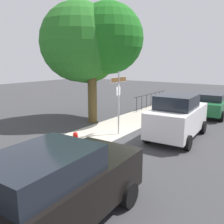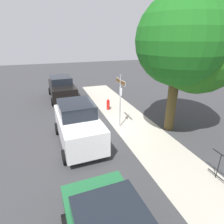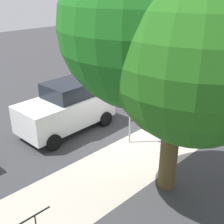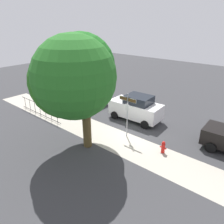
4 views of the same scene
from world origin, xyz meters
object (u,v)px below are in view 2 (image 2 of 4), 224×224
object	(u,v)px
fire_hydrant	(108,104)
street_sign	(120,93)
car_white	(78,124)
shade_tree	(191,46)
car_black	(62,88)

from	to	relation	value
fire_hydrant	street_sign	bearing A→B (deg)	-3.93
fire_hydrant	car_white	bearing A→B (deg)	-35.58
car_white	shade_tree	bearing A→B (deg)	82.64
car_black	fire_hydrant	distance (m)	4.82
street_sign	fire_hydrant	xyz separation A→B (m)	(-2.89, 0.20, -1.72)
car_black	car_white	xyz separation A→B (m)	(7.74, 0.10, 0.10)
street_sign	car_black	size ratio (longest dim) A/B	0.65
street_sign	fire_hydrant	distance (m)	3.37
shade_tree	street_sign	bearing A→B (deg)	-116.69
car_black	fire_hydrant	bearing A→B (deg)	35.49
street_sign	shade_tree	xyz separation A→B (m)	(1.52, 3.03, 2.50)
street_sign	car_black	bearing A→B (deg)	-157.99
car_white	street_sign	bearing A→B (deg)	109.23
car_black	car_white	size ratio (longest dim) A/B	1.13
street_sign	fire_hydrant	bearing A→B (deg)	176.07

